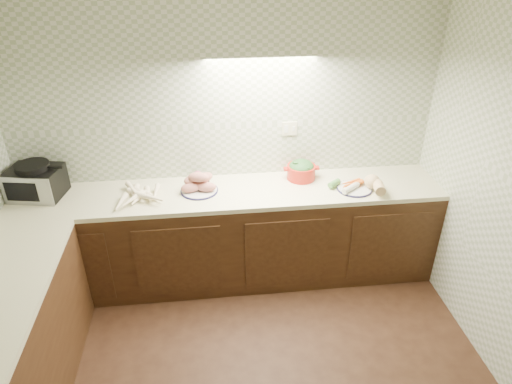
{
  "coord_description": "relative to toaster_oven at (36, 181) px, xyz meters",
  "views": [
    {
      "loc": [
        -0.16,
        -1.83,
        2.8
      ],
      "look_at": [
        0.2,
        1.25,
        1.02
      ],
      "focal_mm": 32.0,
      "sensor_mm": 36.0,
      "label": 1
    }
  ],
  "objects": [
    {
      "name": "onion_bowl",
      "position": [
        1.32,
        0.04,
        -0.09
      ],
      "size": [
        0.16,
        0.16,
        0.13
      ],
      "color": "black",
      "rests_on": "counter"
    },
    {
      "name": "veg_plate",
      "position": [
        2.67,
        -0.2,
        -0.09
      ],
      "size": [
        0.47,
        0.32,
        0.14
      ],
      "rotation": [
        0.0,
        0.0,
        -0.31
      ],
      "color": "#14123A",
      "rests_on": "counter"
    },
    {
      "name": "room",
      "position": [
        1.56,
        -1.61,
        0.59
      ],
      "size": [
        3.6,
        3.6,
        2.6
      ],
      "color": "black",
      "rests_on": "ground"
    },
    {
      "name": "sweet_potato_plate",
      "position": [
        1.31,
        -0.07,
        -0.07
      ],
      "size": [
        0.31,
        0.31,
        0.18
      ],
      "rotation": [
        0.0,
        0.0,
        0.07
      ],
      "color": "#14123A",
      "rests_on": "counter"
    },
    {
      "name": "toaster_oven",
      "position": [
        0.0,
        0.0,
        0.0
      ],
      "size": [
        0.46,
        0.38,
        0.29
      ],
      "rotation": [
        0.0,
        0.0,
        -0.19
      ],
      "color": "black",
      "rests_on": "counter"
    },
    {
      "name": "dutch_oven",
      "position": [
        2.2,
        0.05,
        -0.05
      ],
      "size": [
        0.31,
        0.26,
        0.17
      ],
      "rotation": [
        0.0,
        0.0,
        -0.03
      ],
      "color": "#B61D12",
      "rests_on": "counter"
    },
    {
      "name": "parsnip_pile",
      "position": [
        0.83,
        -0.13,
        -0.1
      ],
      "size": [
        0.4,
        0.32,
        0.08
      ],
      "color": "#FAE6C7",
      "rests_on": "counter"
    },
    {
      "name": "counter",
      "position": [
        0.88,
        -0.92,
        -0.58
      ],
      "size": [
        3.6,
        3.6,
        0.9
      ],
      "color": "black",
      "rests_on": "ground"
    }
  ]
}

